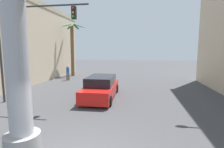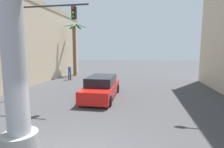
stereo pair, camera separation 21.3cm
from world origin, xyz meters
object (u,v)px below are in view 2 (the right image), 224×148
at_px(neon_sign_pole, 11,7).
at_px(pedestrian_far_left, 70,72).
at_px(palm_tree_far_left, 75,46).
at_px(traffic_light_mast, 26,35).
at_px(car_lead, 102,87).

relative_size(neon_sign_pole, pedestrian_far_left, 6.02).
height_order(neon_sign_pole, pedestrian_far_left, neon_sign_pole).
bearing_deg(palm_tree_far_left, traffic_light_mast, -81.32).
bearing_deg(car_lead, traffic_light_mast, -153.76).
relative_size(neon_sign_pole, traffic_light_mast, 1.67).
bearing_deg(pedestrian_far_left, car_lead, -51.24).
distance_m(traffic_light_mast, car_lead, 5.90).
distance_m(traffic_light_mast, pedestrian_far_left, 9.45).
height_order(neon_sign_pole, palm_tree_far_left, neon_sign_pole).
relative_size(traffic_light_mast, car_lead, 1.17).
bearing_deg(neon_sign_pole, pedestrian_far_left, 107.56).
height_order(car_lead, pedestrian_far_left, pedestrian_far_left).
relative_size(car_lead, palm_tree_far_left, 0.76).
bearing_deg(neon_sign_pole, palm_tree_far_left, 106.42).
relative_size(palm_tree_far_left, pedestrian_far_left, 4.09).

